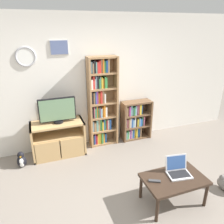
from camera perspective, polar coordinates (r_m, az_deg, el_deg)
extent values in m
plane|color=gray|center=(3.26, 5.90, -24.76)|extent=(18.00, 18.00, 0.00)
cube|color=silver|center=(4.38, -5.57, 7.57)|extent=(6.94, 0.06, 2.60)
torus|color=#B2B2B7|center=(4.11, -21.62, 13.27)|extent=(0.35, 0.04, 0.35)
cylinder|color=white|center=(4.11, -21.62, 13.27)|extent=(0.29, 0.02, 0.29)
cube|color=silver|center=(4.13, -13.64, 16.07)|extent=(0.33, 0.01, 0.26)
cube|color=slate|center=(4.12, -13.63, 16.07)|extent=(0.30, 0.02, 0.23)
cube|color=tan|center=(4.34, -20.04, -7.53)|extent=(0.04, 0.46, 0.68)
cube|color=tan|center=(4.41, -7.72, -5.86)|extent=(0.04, 0.46, 0.68)
cube|color=tan|center=(4.21, -14.21, -2.89)|extent=(0.98, 0.46, 0.04)
cube|color=tan|center=(4.51, -13.46, -10.32)|extent=(0.98, 0.46, 0.04)
cube|color=tan|center=(4.32, -13.90, -5.94)|extent=(0.91, 0.43, 0.04)
cube|color=tan|center=(4.20, -16.40, -9.92)|extent=(0.44, 0.02, 0.37)
cube|color=tan|center=(4.23, -10.23, -9.06)|extent=(0.44, 0.02, 0.37)
cylinder|color=black|center=(4.18, -13.81, -2.43)|extent=(0.18, 0.18, 0.04)
cube|color=black|center=(4.09, -14.11, 0.63)|extent=(0.66, 0.05, 0.44)
cube|color=slate|center=(4.07, -14.06, 0.50)|extent=(0.63, 0.01, 0.40)
cube|color=#9E754C|center=(4.31, -5.87, 1.97)|extent=(0.04, 0.25, 1.83)
cube|color=#9E754C|center=(4.46, 0.95, 2.79)|extent=(0.04, 0.25, 1.83)
cube|color=#9E754C|center=(4.49, -2.86, 2.86)|extent=(0.58, 0.02, 1.83)
cube|color=#9E754C|center=(4.75, -2.23, -7.88)|extent=(0.51, 0.22, 0.04)
cube|color=#9E754C|center=(4.61, -2.28, -4.65)|extent=(0.51, 0.22, 0.04)
cube|color=#9E754C|center=(4.49, -2.34, -1.22)|extent=(0.51, 0.22, 0.04)
cube|color=#9E754C|center=(4.38, -2.40, 2.39)|extent=(0.51, 0.22, 0.04)
cube|color=#9E754C|center=(4.29, -2.46, 6.17)|extent=(0.51, 0.22, 0.04)
cube|color=#9E754C|center=(4.22, -2.53, 10.09)|extent=(0.51, 0.22, 0.04)
cube|color=#9E754C|center=(4.17, -2.60, 14.12)|extent=(0.51, 0.22, 0.04)
cube|color=#232328|center=(4.65, -5.09, -6.98)|extent=(0.03, 0.16, 0.20)
cube|color=#2856A8|center=(4.65, -4.78, -6.97)|extent=(0.02, 0.17, 0.20)
cube|color=#9E4293|center=(4.65, -4.50, -6.78)|extent=(0.02, 0.16, 0.22)
cube|color=red|center=(4.67, -4.16, -6.90)|extent=(0.03, 0.17, 0.20)
cube|color=gold|center=(4.67, -3.75, -6.63)|extent=(0.04, 0.17, 0.23)
cube|color=gold|center=(4.68, -3.30, -6.54)|extent=(0.04, 0.16, 0.23)
cube|color=#388947|center=(4.68, -2.78, -6.46)|extent=(0.03, 0.19, 0.24)
cube|color=orange|center=(4.71, -2.37, -6.57)|extent=(0.03, 0.15, 0.20)
cube|color=#2856A8|center=(4.72, -1.88, -6.48)|extent=(0.04, 0.15, 0.20)
cube|color=#759EB7|center=(4.51, -5.17, -3.52)|extent=(0.03, 0.17, 0.23)
cube|color=#93704C|center=(4.52, -4.66, -3.62)|extent=(0.04, 0.18, 0.20)
cube|color=#5B9389|center=(4.52, -4.11, -3.26)|extent=(0.04, 0.18, 0.25)
cube|color=#93704C|center=(4.54, -3.62, -3.22)|extent=(0.04, 0.16, 0.24)
cube|color=#388947|center=(4.55, -3.14, -3.07)|extent=(0.04, 0.15, 0.25)
cube|color=gold|center=(4.56, -2.65, -3.40)|extent=(0.03, 0.18, 0.19)
cube|color=#2856A8|center=(4.56, -2.30, -3.00)|extent=(0.02, 0.18, 0.25)
cube|color=#388947|center=(4.58, -1.97, -3.05)|extent=(0.03, 0.15, 0.22)
cube|color=red|center=(4.59, -1.59, -3.12)|extent=(0.02, 0.17, 0.20)
cube|color=white|center=(4.60, -1.21, -3.00)|extent=(0.04, 0.16, 0.21)
cube|color=#2856A8|center=(4.60, -0.76, -2.89)|extent=(0.03, 0.19, 0.23)
cube|color=#232328|center=(4.40, -5.27, -0.18)|extent=(0.04, 0.16, 0.19)
cube|color=#B75B70|center=(4.39, -4.87, 0.11)|extent=(0.02, 0.20, 0.24)
cube|color=#388947|center=(4.40, -4.59, -0.06)|extent=(0.02, 0.19, 0.20)
cube|color=#5B9389|center=(4.41, -4.33, 0.17)|extent=(0.02, 0.16, 0.23)
cube|color=orange|center=(4.41, -4.08, 0.30)|extent=(0.02, 0.16, 0.24)
cube|color=#388947|center=(4.42, -3.78, 0.04)|extent=(0.02, 0.17, 0.20)
cube|color=#B75B70|center=(4.43, -3.46, 0.15)|extent=(0.02, 0.17, 0.21)
cube|color=#759EB7|center=(4.43, -3.06, 0.05)|extent=(0.04, 0.20, 0.19)
cube|color=orange|center=(4.45, -2.67, 0.27)|extent=(0.03, 0.17, 0.21)
cube|color=orange|center=(4.44, -2.24, 0.49)|extent=(0.03, 0.19, 0.24)
cube|color=white|center=(4.46, -1.81, 0.35)|extent=(0.03, 0.19, 0.21)
cube|color=#232328|center=(4.29, -5.40, 3.77)|extent=(0.04, 0.15, 0.23)
cube|color=#93704C|center=(4.30, -4.87, 3.77)|extent=(0.03, 0.18, 0.22)
cube|color=#2856A8|center=(4.30, -4.51, 3.92)|extent=(0.02, 0.19, 0.24)
cube|color=#9E4293|center=(4.31, -4.14, 4.03)|extent=(0.04, 0.17, 0.25)
cube|color=orange|center=(4.33, -3.63, 3.89)|extent=(0.04, 0.15, 0.22)
cube|color=red|center=(4.32, -3.11, 4.12)|extent=(0.04, 0.20, 0.25)
cube|color=#93704C|center=(4.34, -2.63, 4.20)|extent=(0.04, 0.18, 0.25)
cube|color=white|center=(4.35, -2.17, 3.85)|extent=(0.03, 0.20, 0.19)
cube|color=white|center=(4.21, -5.54, 7.35)|extent=(0.04, 0.18, 0.19)
cube|color=red|center=(4.21, -5.05, 7.79)|extent=(0.03, 0.17, 0.24)
cube|color=white|center=(4.23, -4.65, 7.47)|extent=(0.02, 0.16, 0.19)
cube|color=#759EB7|center=(4.23, -4.36, 7.81)|extent=(0.02, 0.16, 0.24)
cube|color=#232328|center=(4.24, -3.95, 7.88)|extent=(0.03, 0.17, 0.24)
cube|color=#388947|center=(4.24, -3.57, 7.57)|extent=(0.02, 0.20, 0.19)
cube|color=#759EB7|center=(4.25, -3.29, 7.86)|extent=(0.02, 0.16, 0.23)
cube|color=gold|center=(4.26, -2.93, 7.81)|extent=(0.02, 0.18, 0.22)
cube|color=orange|center=(4.27, -2.55, 7.67)|extent=(0.04, 0.16, 0.19)
cube|color=#388947|center=(4.27, -2.08, 7.91)|extent=(0.02, 0.20, 0.22)
cube|color=#388947|center=(4.29, -1.75, 7.85)|extent=(0.03, 0.17, 0.21)
cube|color=#759EB7|center=(4.15, -5.68, 11.54)|extent=(0.04, 0.16, 0.21)
cube|color=#93704C|center=(4.15, -5.20, 11.38)|extent=(0.02, 0.20, 0.19)
cube|color=#232328|center=(4.16, -4.87, 11.70)|extent=(0.04, 0.16, 0.22)
cube|color=#5B9389|center=(4.17, -4.38, 11.61)|extent=(0.02, 0.19, 0.21)
cube|color=red|center=(4.17, -3.95, 11.59)|extent=(0.04, 0.20, 0.20)
cube|color=red|center=(4.19, -3.43, 11.83)|extent=(0.04, 0.17, 0.23)
cube|color=#93704C|center=(4.20, -2.94, 12.02)|extent=(0.03, 0.15, 0.25)
cube|color=orange|center=(4.20, -2.54, 12.03)|extent=(0.02, 0.18, 0.25)
cube|color=#388947|center=(4.22, -2.16, 11.83)|extent=(0.03, 0.16, 0.22)
cube|color=#2856A8|center=(4.22, -1.67, 11.90)|extent=(0.03, 0.18, 0.22)
cube|color=#93704C|center=(4.23, -1.23, 12.12)|extent=(0.03, 0.20, 0.25)
cube|color=brown|center=(4.69, 2.93, -2.66)|extent=(0.04, 0.28, 0.86)
cube|color=brown|center=(4.94, 9.50, -1.62)|extent=(0.04, 0.28, 0.86)
cube|color=brown|center=(4.92, 5.64, -1.55)|extent=(0.65, 0.02, 0.86)
cube|color=brown|center=(4.99, 6.11, -6.46)|extent=(0.58, 0.25, 0.04)
cube|color=brown|center=(4.87, 6.24, -3.61)|extent=(0.58, 0.25, 0.04)
cube|color=brown|center=(4.76, 6.37, -0.61)|extent=(0.58, 0.25, 0.04)
cube|color=brown|center=(4.66, 6.51, 2.51)|extent=(0.58, 0.25, 0.04)
cube|color=gold|center=(4.83, 3.18, -5.62)|extent=(0.02, 0.21, 0.22)
cube|color=#759EB7|center=(4.85, 3.41, -5.86)|extent=(0.02, 0.22, 0.17)
cube|color=#388947|center=(4.86, 3.76, -5.65)|extent=(0.04, 0.19, 0.19)
cube|color=white|center=(4.88, 4.17, -5.66)|extent=(0.03, 0.18, 0.17)
cube|color=#9E4293|center=(4.88, 4.55, -5.34)|extent=(0.03, 0.19, 0.22)
cube|color=white|center=(4.90, 4.86, -5.42)|extent=(0.02, 0.18, 0.20)
cube|color=#2856A8|center=(4.91, 5.23, -5.31)|extent=(0.04, 0.19, 0.21)
cube|color=gold|center=(4.93, 5.61, -5.15)|extent=(0.03, 0.17, 0.22)
cube|color=gold|center=(4.93, 6.03, -5.10)|extent=(0.03, 0.21, 0.23)
cube|color=#2856A8|center=(4.96, 6.30, -5.18)|extent=(0.02, 0.18, 0.19)
cube|color=#2856A8|center=(4.96, 6.65, -4.94)|extent=(0.04, 0.18, 0.23)
cube|color=#93704C|center=(4.97, 7.04, -4.93)|extent=(0.02, 0.22, 0.23)
cube|color=white|center=(4.72, 3.32, -2.73)|extent=(0.03, 0.19, 0.20)
cube|color=#B75B70|center=(4.74, 3.71, -2.73)|extent=(0.02, 0.21, 0.19)
cube|color=#93704C|center=(4.74, 4.08, -2.58)|extent=(0.03, 0.22, 0.21)
cube|color=white|center=(4.76, 4.47, -2.51)|extent=(0.04, 0.21, 0.21)
cube|color=#2856A8|center=(4.77, 4.84, -2.47)|extent=(0.02, 0.22, 0.21)
cube|color=#759EB7|center=(4.79, 5.23, -2.62)|extent=(0.04, 0.22, 0.17)
cube|color=white|center=(4.79, 5.60, -2.26)|extent=(0.02, 0.21, 0.23)
cube|color=#232328|center=(4.82, 5.90, -2.50)|extent=(0.04, 0.19, 0.17)
cube|color=gold|center=(4.83, 6.36, -2.43)|extent=(0.04, 0.22, 0.17)
cube|color=#759EB7|center=(4.84, 6.76, -2.29)|extent=(0.03, 0.23, 0.19)
cube|color=#2856A8|center=(4.86, 7.14, -2.35)|extent=(0.04, 0.22, 0.17)
cube|color=#388947|center=(4.88, 7.50, -2.02)|extent=(0.03, 0.19, 0.21)
cube|color=#B75B70|center=(4.89, 7.87, -1.99)|extent=(0.03, 0.22, 0.21)
cube|color=#93704C|center=(4.61, 3.43, 0.38)|extent=(0.03, 0.22, 0.21)
cube|color=#93704C|center=(4.64, 3.81, 0.35)|extent=(0.03, 0.19, 0.19)
cube|color=#9E4293|center=(4.64, 4.26, 0.50)|extent=(0.03, 0.22, 0.21)
cube|color=#5B9389|center=(4.65, 4.68, 0.69)|extent=(0.04, 0.21, 0.23)
cube|color=#5B9389|center=(4.68, 5.07, 0.46)|extent=(0.03, 0.20, 0.18)
cube|color=#388947|center=(4.69, 5.44, 0.56)|extent=(0.03, 0.21, 0.19)
cube|color=#759EB7|center=(4.70, 5.82, 0.70)|extent=(0.04, 0.21, 0.21)
cube|color=#B75B70|center=(4.71, 6.14, 0.87)|extent=(0.02, 0.19, 0.22)
cube|color=#B75B70|center=(4.72, 6.47, 0.87)|extent=(0.03, 0.21, 0.22)
cube|color=gold|center=(4.73, 6.94, 0.93)|extent=(0.04, 0.22, 0.22)
cube|color=#2856A8|center=(4.77, 7.36, 0.91)|extent=(0.04, 0.17, 0.20)
cube|color=#332319|center=(3.26, 15.92, -16.48)|extent=(0.85, 0.53, 0.04)
cylinder|color=#332319|center=(3.08, 11.71, -23.78)|extent=(0.04, 0.04, 0.37)
cylinder|color=#332319|center=(3.47, 23.31, -19.29)|extent=(0.04, 0.04, 0.37)
cylinder|color=#332319|center=(3.36, 7.57, -18.86)|extent=(0.04, 0.04, 0.37)
cylinder|color=#332319|center=(3.72, 18.56, -15.43)|extent=(0.04, 0.04, 0.37)
cube|color=silver|center=(3.30, 17.12, -15.40)|extent=(0.35, 0.27, 0.02)
cube|color=black|center=(3.29, 17.15, -15.25)|extent=(0.30, 0.21, 0.00)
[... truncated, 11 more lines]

